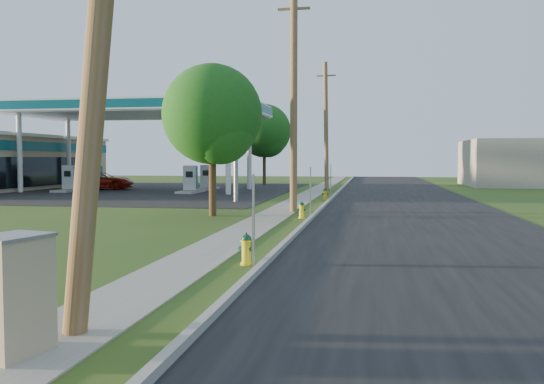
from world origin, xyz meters
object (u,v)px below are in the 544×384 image
object	(u,v)px
tree_lot	(265,133)
utility_cabinet	(12,296)
fuel_pump_nw	(69,182)
price_pylon	(236,102)
tree_verge	(214,118)
fuel_pump_ne	(191,183)
car_red	(101,181)
fuel_pump_sw	(96,180)
hydrant_near	(246,249)
utility_pole_far	(326,126)
hydrant_far	(325,194)
hydrant_mid	(302,210)
utility_pole_mid	(294,99)
fuel_pump_se	(207,180)

from	to	relation	value
tree_lot	utility_cabinet	xyz separation A→B (m)	(5.33, -45.01, -3.98)
utility_cabinet	fuel_pump_nw	bearing A→B (deg)	118.22
price_pylon	tree_verge	bearing A→B (deg)	-83.03
fuel_pump_nw	fuel_pump_ne	world-z (taller)	same
car_red	fuel_pump_ne	bearing A→B (deg)	-122.32
fuel_pump_sw	hydrant_near	world-z (taller)	fuel_pump_sw
utility_pole_far	tree_verge	xyz separation A→B (m)	(-2.95, -20.28, -0.82)
fuel_pump_sw	tree_verge	world-z (taller)	tree_verge
tree_verge	hydrant_far	xyz separation A→B (m)	(3.73, 9.99, -3.64)
utility_pole_far	hydrant_mid	size ratio (longest dim) A/B	14.19
price_pylon	car_red	size ratio (longest dim) A/B	1.39
utility_cabinet	hydrant_near	bearing A→B (deg)	76.96
utility_pole_mid	fuel_pump_sw	bearing A→B (deg)	136.48
tree_lot	tree_verge	bearing A→B (deg)	-83.67
fuel_pump_se	utility_cabinet	xyz separation A→B (m)	(8.13, -35.91, -0.00)
car_red	hydrant_far	bearing A→B (deg)	-126.67
price_pylon	hydrant_mid	distance (m)	10.54
car_red	price_pylon	bearing A→B (deg)	-140.39
price_pylon	utility_cabinet	distance (m)	25.06
fuel_pump_nw	hydrant_near	distance (m)	31.70
tree_verge	hydrant_mid	size ratio (longest dim) A/B	9.25
tree_lot	utility_pole_mid	bearing A→B (deg)	-76.85
hydrant_far	utility_cabinet	bearing A→B (deg)	-93.34
price_pylon	hydrant_far	xyz separation A→B (m)	(4.68, 2.22, -5.09)
utility_pole_far	hydrant_near	size ratio (longest dim) A/B	13.30
utility_pole_far	tree_lot	distance (m)	10.14
utility_pole_far	hydrant_far	world-z (taller)	utility_pole_far
price_pylon	hydrant_mid	size ratio (longest dim) A/B	10.23
fuel_pump_nw	hydrant_near	bearing A→B (deg)	-54.15
hydrant_near	car_red	xyz separation A→B (m)	(-17.68, 28.78, 0.34)
fuel_pump_sw	tree_verge	bearing A→B (deg)	-52.20
tree_lot	car_red	xyz separation A→B (m)	(-10.91, -10.01, -4.02)
tree_verge	hydrant_near	world-z (taller)	tree_verge
fuel_pump_se	tree_verge	size ratio (longest dim) A/B	0.52
price_pylon	tree_lot	xyz separation A→B (m)	(-2.20, 20.60, -0.73)
tree_verge	utility_pole_far	bearing A→B (deg)	81.72
utility_pole_far	utility_pole_mid	bearing A→B (deg)	-90.00
fuel_pump_sw	fuel_pump_se	world-z (taller)	same
fuel_pump_se	price_pylon	world-z (taller)	price_pylon
hydrant_mid	car_red	world-z (taller)	car_red
utility_pole_mid	fuel_pump_ne	world-z (taller)	utility_pole_mid
fuel_pump_se	hydrant_mid	xyz separation A→B (m)	(9.56, -19.51, -0.39)
fuel_pump_nw	car_red	size ratio (longest dim) A/B	0.65
fuel_pump_ne	hydrant_far	bearing A→B (deg)	-28.62
tree_lot	car_red	world-z (taller)	tree_lot
hydrant_near	tree_verge	bearing A→B (deg)	109.14
fuel_pump_sw	hydrant_mid	size ratio (longest dim) A/B	4.78
tree_verge	utility_cabinet	size ratio (longest dim) A/B	4.30
fuel_pump_sw	tree_verge	distance (m)	24.61
utility_pole_mid	hydrant_near	world-z (taller)	utility_pole_mid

